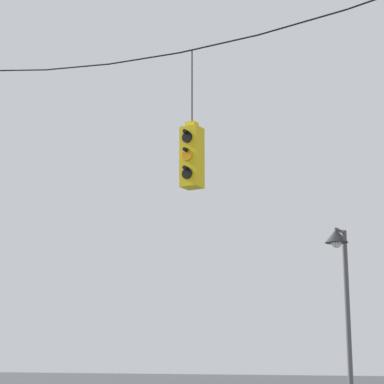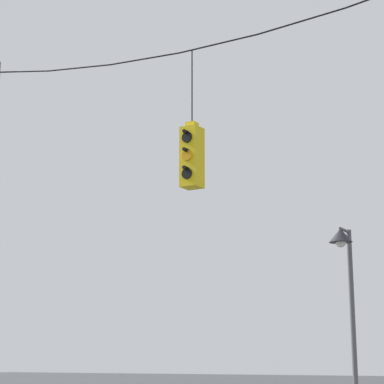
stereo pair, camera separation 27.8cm
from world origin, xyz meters
name	(u,v)px [view 2 (the right image)]	position (x,y,z in m)	size (l,w,h in m)	color
span_wire	(218,34)	(0.00, -0.27, 8.12)	(11.39, 0.03, 0.62)	black
traffic_light_near_left_pole	(192,156)	(-0.55, -0.27, 5.85)	(0.34, 0.58, 2.65)	yellow
street_lamp	(346,279)	(0.45, 5.00, 4.05)	(0.54, 0.92, 5.25)	#515156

